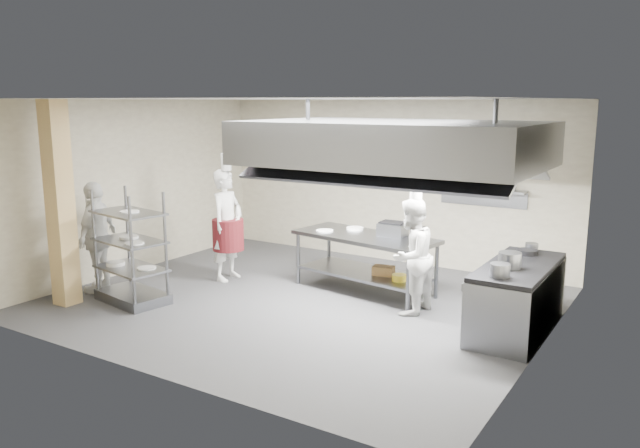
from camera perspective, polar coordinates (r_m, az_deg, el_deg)
The scene contains 23 objects.
floor at distance 9.47m, azimuth -1.86°, elevation -7.10°, with size 7.00×7.00×0.00m, color #2E2E30.
ceiling at distance 8.99m, azimuth -1.99°, elevation 11.36°, with size 7.00×7.00×0.00m, color silver.
wall_back at distance 11.70m, azimuth 6.31°, elevation 3.89°, with size 7.00×7.00×0.00m, color #9D947D.
wall_left at distance 11.42m, azimuth -16.69°, elevation 3.31°, with size 6.00×6.00×0.00m, color #9D947D.
wall_right at distance 7.76m, azimuth 20.08°, elevation -0.43°, with size 6.00×6.00×0.00m, color #9D947D.
column at distance 9.79m, azimuth -22.67°, elevation 1.67°, with size 0.30×0.30×3.00m, color tan.
exhaust_hood at distance 8.72m, azimuth 6.70°, elevation 7.35°, with size 4.00×2.50×0.60m, color slate.
hood_strip_a at distance 9.16m, azimuth 1.54°, elevation 5.60°, with size 1.60×0.12×0.04m, color white.
hood_strip_b at distance 8.40m, azimuth 12.22°, elevation 4.84°, with size 1.60×0.12×0.04m, color white.
wall_shelf at distance 10.89m, azimuth 14.51°, elevation 3.07°, with size 1.50×0.28×0.04m, color slate.
island at distance 9.89m, azimuth 4.11°, elevation -3.59°, with size 2.28×0.95×0.91m, color gray, non-canonical shape.
island_worktop at distance 9.79m, azimuth 4.14°, elevation -1.18°, with size 2.28×0.95×0.06m, color slate.
island_undershelf at distance 9.93m, azimuth 4.09°, elevation -4.45°, with size 2.10×0.86×0.04m, color slate.
pass_rack at distance 9.68m, azimuth -16.98°, elevation -2.02°, with size 1.12×0.66×1.68m, color slate, non-canonical shape.
cooking_range at distance 8.58m, azimuth 17.56°, elevation -6.64°, with size 0.80×2.00×0.84m, color gray.
range_top at distance 8.46m, azimuth 17.73°, elevation -3.74°, with size 0.78×1.96×0.06m, color black.
chef_head at distance 10.53m, azimuth -8.48°, elevation -0.10°, with size 0.68×0.45×1.87m, color silver.
chef_line at distance 8.86m, azimuth 8.30°, elevation -2.95°, with size 0.80×0.62×1.65m, color white.
chef_plating at distance 10.38m, azimuth -19.68°, elevation -1.11°, with size 1.03×0.43×1.76m, color white.
griddle at distance 9.73m, azimuth 6.65°, elevation -0.52°, with size 0.41×0.32×0.20m, color gray.
wicker_basket at distance 9.73m, azimuth 5.82°, elevation -4.26°, with size 0.32×0.22×0.14m, color #9A693D.
stockpot at distance 8.23m, azimuth 16.96°, elevation -3.17°, with size 0.29×0.29×0.20m, color slate.
plate_stack at distance 9.75m, azimuth -16.88°, elevation -3.74°, with size 0.28×0.28×0.05m, color white.
Camera 1 is at (5.02, -7.46, 2.97)m, focal length 35.00 mm.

